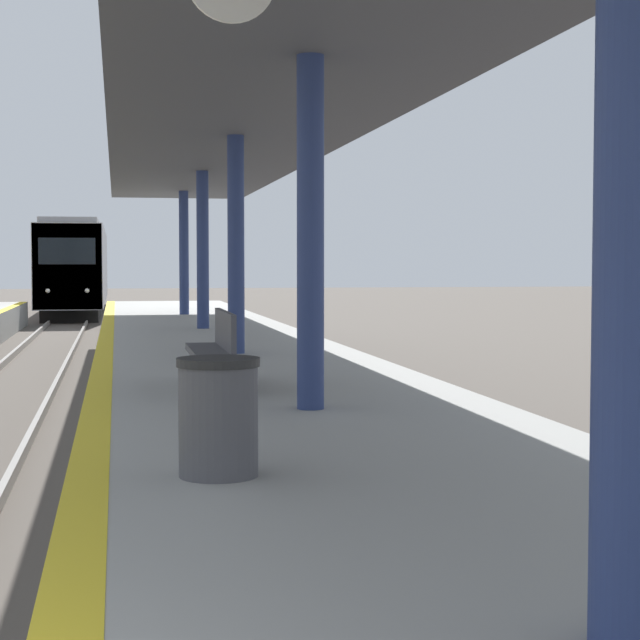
% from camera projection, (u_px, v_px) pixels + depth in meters
% --- Properties ---
extents(train, '(2.69, 21.16, 4.20)m').
position_uv_depth(train, '(77.00, 268.00, 51.52)').
color(train, black).
rests_on(train, ground).
extents(station_canopy, '(4.11, 34.26, 3.77)m').
position_uv_depth(station_canopy, '(235.00, 135.00, 17.43)').
color(station_canopy, navy).
rests_on(station_canopy, platform_right).
extents(trash_bin, '(0.58, 0.58, 0.83)m').
position_uv_depth(trash_bin, '(218.00, 417.00, 7.43)').
color(trash_bin, '#4C4C51').
rests_on(trash_bin, platform_right).
extents(bench, '(0.44, 1.94, 0.92)m').
position_uv_depth(bench, '(215.00, 347.00, 12.60)').
color(bench, '#4C4C51').
rests_on(bench, platform_right).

